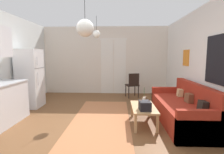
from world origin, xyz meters
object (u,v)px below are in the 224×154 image
at_px(refrigerator, 30,78).
at_px(handbag, 145,105).
at_px(coffee_table, 143,109).
at_px(pendant_lamp_far, 97,34).
at_px(bamboo_vase, 144,100).
at_px(pendant_lamp_near, 85,28).
at_px(accent_chair, 133,84).
at_px(couch, 183,110).

bearing_deg(refrigerator, handbag, -24.69).
bearing_deg(refrigerator, coffee_table, -20.66).
distance_m(handbag, pendant_lamp_far, 2.57).
xyz_separation_m(bamboo_vase, handbag, (-0.05, -0.43, 0.01)).
xyz_separation_m(handbag, pendant_lamp_near, (-1.09, -0.51, 1.45)).
distance_m(accent_chair, pendant_lamp_near, 3.66).
height_order(handbag, pendant_lamp_far, pendant_lamp_far).
height_order(pendant_lamp_near, pendant_lamp_far, same).
relative_size(coffee_table, bamboo_vase, 2.51).
bearing_deg(bamboo_vase, refrigerator, 162.41).
distance_m(coffee_table, handbag, 0.29).
bearing_deg(coffee_table, handbag, -92.55).
bearing_deg(couch, accent_chair, 112.52).
xyz_separation_m(refrigerator, pendant_lamp_far, (1.92, 0.19, 1.27)).
bearing_deg(refrigerator, accent_chair, 22.21).
distance_m(pendant_lamp_near, pendant_lamp_far, 2.13).
xyz_separation_m(handbag, pendant_lamp_far, (-1.17, 1.61, 1.62)).
relative_size(refrigerator, accent_chair, 1.91).
xyz_separation_m(couch, bamboo_vase, (-0.87, 0.04, 0.20)).
bearing_deg(bamboo_vase, handbag, -96.17).
bearing_deg(bamboo_vase, accent_chair, 91.93).
distance_m(coffee_table, accent_chair, 2.43).
xyz_separation_m(couch, accent_chair, (-0.95, 2.29, 0.21)).
relative_size(accent_chair, pendant_lamp_far, 1.41).
height_order(couch, handbag, couch).
bearing_deg(handbag, pendant_lamp_far, 126.08).
relative_size(bamboo_vase, pendant_lamp_far, 0.62).
bearing_deg(pendant_lamp_far, handbag, -53.92).
bearing_deg(handbag, bamboo_vase, 83.83).
relative_size(bamboo_vase, accent_chair, 0.44).
height_order(coffee_table, refrigerator, refrigerator).
bearing_deg(couch, pendant_lamp_near, -155.80).
relative_size(couch, handbag, 7.44).
relative_size(coffee_table, handbag, 3.34).
distance_m(couch, pendant_lamp_far, 3.03).
distance_m(handbag, accent_chair, 2.68).
bearing_deg(pendant_lamp_far, coffee_table, -48.91).
bearing_deg(accent_chair, pendant_lamp_near, 55.46).
bearing_deg(pendant_lamp_near, pendant_lamp_far, 92.27).
height_order(bamboo_vase, pendant_lamp_far, pendant_lamp_far).
distance_m(bamboo_vase, accent_chair, 2.25).
height_order(handbag, accent_chair, accent_chair).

